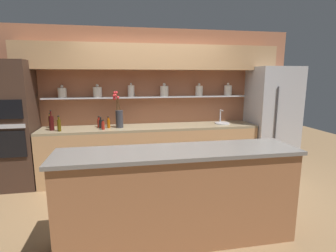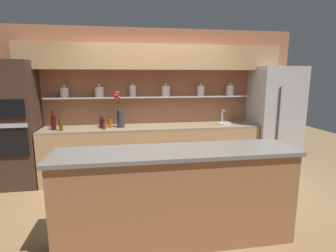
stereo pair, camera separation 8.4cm
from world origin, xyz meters
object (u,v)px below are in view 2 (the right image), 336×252
Objects in this scene: bottle_sauce_1 at (101,122)px; oven_tower at (15,125)px; flower_vase at (120,116)px; bottle_oil_5 at (53,122)px; bottle_sauce_2 at (104,125)px; bottle_oil_6 at (61,124)px; refrigerator at (274,120)px; sink_fixture at (224,122)px; bottle_sauce_3 at (102,123)px; bottle_sauce_4 at (110,123)px; bottle_wine_0 at (53,122)px.

oven_tower is at bearing -176.29° from bottle_sauce_1.
bottle_sauce_1 is at bearing 162.59° from flower_vase.
bottle_sauce_1 is at bearing -5.23° from bottle_oil_5.
oven_tower is 1.33m from bottle_sauce_1.
bottle_sauce_2 is 0.67m from bottle_oil_6.
refrigerator reaches higher than sink_fixture.
bottle_sauce_3 is at bearing -12.23° from bottle_oil_5.
bottle_sauce_4 is (0.16, -0.11, 0.00)m from bottle_sauce_1.
bottle_sauce_2 is (1.40, -0.14, -0.02)m from oven_tower.
bottle_sauce_4 is 0.97m from bottle_oil_5.
bottle_sauce_2 is 0.86× the size of bottle_sauce_3.
sink_fixture is 2.78m from bottle_oil_6.
flower_vase is 1.06m from bottle_wine_0.
bottle_sauce_1 is (-3.14, 0.12, 0.03)m from refrigerator.
bottle_oil_5 is 0.37m from bottle_oil_6.
bottle_sauce_2 is at bearing -5.84° from oven_tower.
sink_fixture is 1.08× the size of bottle_oil_6.
bottle_sauce_3 is at bearing 179.72° from refrigerator.
oven_tower reaches higher than bottle_sauce_4.
flower_vase is 1.14m from bottle_oil_5.
refrigerator is at bearing 1.84° from bottle_oil_6.
bottle_sauce_3 is (0.04, -0.11, -0.00)m from bottle_sauce_1.
bottle_oil_5 is at bearing 177.21° from sink_fixture.
bottle_sauce_1 is (0.72, 0.14, -0.04)m from bottle_wine_0.
sink_fixture is 0.82× the size of bottle_wine_0.
sink_fixture is at bearing -2.79° from bottle_oil_5.
oven_tower is 12.43× the size of bottle_sauce_2.
refrigerator reaches higher than bottle_sauce_4.
oven_tower reaches higher than bottle_oil_6.
refrigerator is 3.10m from bottle_sauce_3.
flower_vase reaches higher than bottle_wine_0.
oven_tower is 10.75× the size of bottle_sauce_1.
bottle_sauce_2 is at bearing -6.10° from bottle_wine_0.
bottle_sauce_2 is at bearing -19.14° from bottle_oil_5.
bottle_oil_6 reaches higher than bottle_sauce_2.
bottle_oil_6 reaches higher than bottle_sauce_4.
refrigerator is 2.81m from flower_vase.
flower_vase is at bearing 1.12° from bottle_sauce_4.
bottle_oil_5 is at bearing 174.77° from bottle_sauce_1.
bottle_sauce_4 is at bearing -1.09° from bottle_sauce_3.
refrigerator is 7.78× the size of bottle_oil_5.
bottle_sauce_2 is 0.66× the size of bottle_oil_6.
flower_vase is at bearing -178.98° from sink_fixture.
bottle_sauce_3 is 0.76× the size of bottle_oil_6.
sink_fixture is at bearing 0.21° from oven_tower.
bottle_sauce_4 is (-0.17, -0.00, -0.11)m from flower_vase.
bottle_sauce_3 is 0.64m from bottle_oil_6.
oven_tower is 1.36m from bottle_sauce_3.
bottle_oil_5 is (-1.13, 0.18, -0.09)m from flower_vase.
bottle_sauce_1 is at bearing 177.77° from refrigerator.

